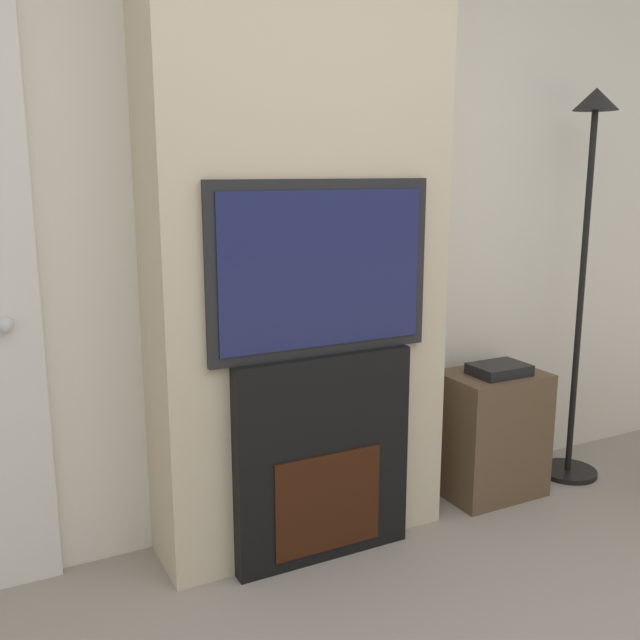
{
  "coord_description": "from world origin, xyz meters",
  "views": [
    {
      "loc": [
        -1.2,
        -0.68,
        1.52
      ],
      "look_at": [
        0.0,
        1.64,
        0.96
      ],
      "focal_mm": 40.0,
      "sensor_mm": 36.0,
      "label": 1
    }
  ],
  "objects_px": {
    "fireplace": "(320,457)",
    "floor_lamp": "(585,245)",
    "television": "(320,268)",
    "media_stand": "(491,432)"
  },
  "relations": [
    {
      "from": "television",
      "to": "media_stand",
      "type": "xyz_separation_m",
      "value": [
        0.97,
        0.12,
        -0.85
      ]
    },
    {
      "from": "fireplace",
      "to": "floor_lamp",
      "type": "distance_m",
      "value": 1.65
    },
    {
      "from": "fireplace",
      "to": "television",
      "type": "distance_m",
      "value": 0.74
    },
    {
      "from": "fireplace",
      "to": "television",
      "type": "bearing_deg",
      "value": -90.0
    },
    {
      "from": "floor_lamp",
      "to": "media_stand",
      "type": "relative_size",
      "value": 2.92
    },
    {
      "from": "fireplace",
      "to": "media_stand",
      "type": "height_order",
      "value": "fireplace"
    },
    {
      "from": "television",
      "to": "media_stand",
      "type": "height_order",
      "value": "television"
    },
    {
      "from": "television",
      "to": "floor_lamp",
      "type": "distance_m",
      "value": 1.47
    },
    {
      "from": "media_stand",
      "to": "fireplace",
      "type": "bearing_deg",
      "value": -172.78
    },
    {
      "from": "floor_lamp",
      "to": "television",
      "type": "bearing_deg",
      "value": -176.05
    }
  ]
}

